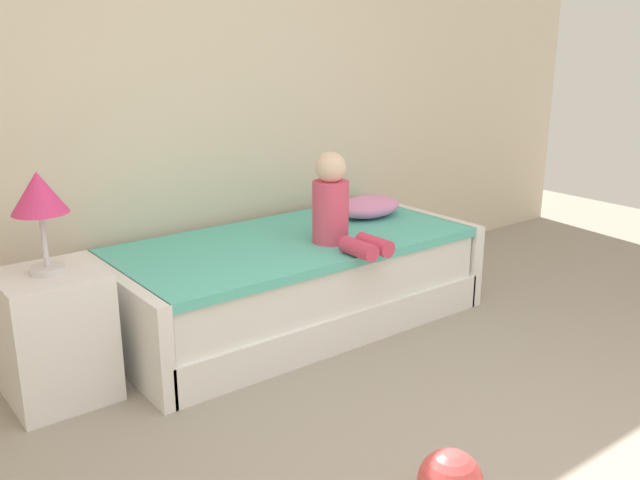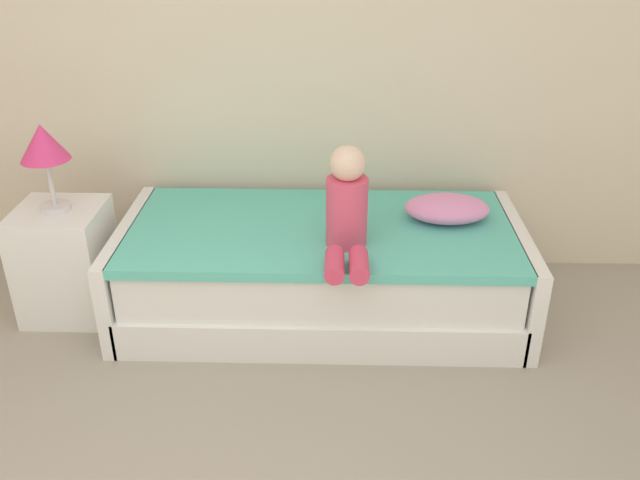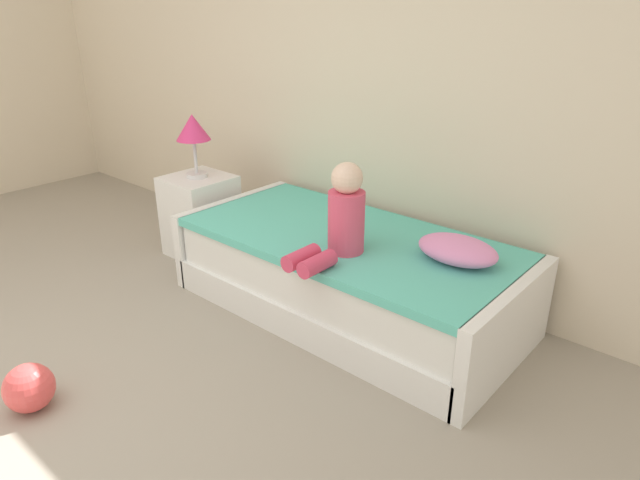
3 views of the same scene
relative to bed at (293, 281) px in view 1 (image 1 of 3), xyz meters
The scene contains 6 objects.
wall_rear 1.42m from the bed, 126.21° to the left, with size 7.20×0.10×2.90m, color beige.
bed is the anchor object (origin of this frame).
nightstand 1.35m from the bed, behind, with size 0.44×0.44×0.60m, color white.
table_lamp 1.52m from the bed, behind, with size 0.24×0.24×0.45m.
child_figure 0.53m from the bed, 60.92° to the right, with size 0.20×0.51×0.50m.
pillow 0.74m from the bed, ahead, with size 0.44×0.30×0.13m, color #EA8CC6.
Camera 1 is at (-1.72, -1.04, 1.61)m, focal length 38.88 mm.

